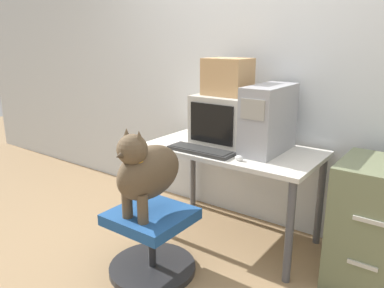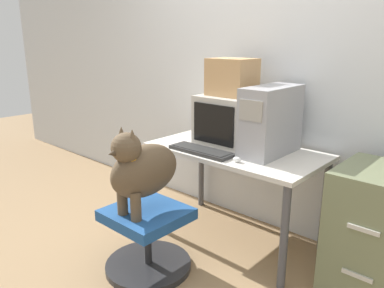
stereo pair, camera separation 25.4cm
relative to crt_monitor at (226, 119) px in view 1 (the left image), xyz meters
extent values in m
plane|color=#937551|center=(0.12, -0.43, -0.89)|extent=(12.00, 12.00, 0.00)
cube|color=silver|center=(0.12, 0.31, 0.41)|extent=(8.00, 0.05, 2.60)
cube|color=silver|center=(0.12, -0.09, -0.20)|extent=(1.24, 0.68, 0.03)
cylinder|color=#4C4C51|center=(-0.45, -0.38, -0.55)|extent=(0.05, 0.05, 0.68)
cylinder|color=#4C4C51|center=(0.69, -0.38, -0.55)|extent=(0.05, 0.05, 0.68)
cylinder|color=#4C4C51|center=(-0.45, 0.19, -0.55)|extent=(0.05, 0.05, 0.68)
cylinder|color=#4C4C51|center=(0.69, 0.19, -0.55)|extent=(0.05, 0.05, 0.68)
cube|color=#B7B2A8|center=(0.00, 0.00, 0.00)|extent=(0.43, 0.41, 0.36)
cube|color=black|center=(0.00, -0.20, 0.00)|extent=(0.35, 0.01, 0.28)
cube|color=#99999E|center=(0.36, -0.03, 0.05)|extent=(0.22, 0.49, 0.46)
cube|color=#9E998E|center=(0.36, -0.28, 0.15)|extent=(0.16, 0.01, 0.13)
cube|color=#2D2D2D|center=(-0.01, -0.33, -0.17)|extent=(0.48, 0.16, 0.02)
cube|color=#292928|center=(-0.01, -0.33, -0.15)|extent=(0.44, 0.13, 0.00)
ellipsoid|color=silver|center=(0.30, -0.33, -0.16)|extent=(0.06, 0.04, 0.03)
cylinder|color=#262628|center=(-0.06, -0.79, -0.87)|extent=(0.57, 0.57, 0.04)
cylinder|color=#262628|center=(-0.06, -0.79, -0.69)|extent=(0.05, 0.05, 0.31)
cube|color=#1E4C8C|center=(-0.06, -0.79, -0.50)|extent=(0.47, 0.46, 0.07)
ellipsoid|color=brown|center=(-0.06, -0.79, -0.20)|extent=(0.23, 0.50, 0.33)
cylinder|color=brown|center=(-0.13, -0.92, -0.38)|extent=(0.07, 0.07, 0.18)
cylinder|color=brown|center=(0.00, -0.92, -0.38)|extent=(0.07, 0.07, 0.18)
sphere|color=brown|center=(-0.06, -0.92, -0.03)|extent=(0.18, 0.18, 0.18)
cone|color=#3E3123|center=(-0.06, -1.01, -0.04)|extent=(0.08, 0.09, 0.08)
cone|color=brown|center=(-0.11, -0.92, 0.05)|extent=(0.06, 0.06, 0.08)
cone|color=brown|center=(-0.02, -0.92, 0.05)|extent=(0.06, 0.06, 0.08)
torus|color=orange|center=(-0.06, -0.90, -0.09)|extent=(0.13, 0.13, 0.02)
cube|color=#6B7251|center=(1.10, -0.08, -0.50)|extent=(0.46, 0.51, 0.78)
cube|color=beige|center=(1.10, -0.34, -0.37)|extent=(0.16, 0.01, 0.02)
cube|color=beige|center=(1.10, -0.34, -0.64)|extent=(0.16, 0.01, 0.02)
cube|color=tan|center=(0.00, 0.00, 0.31)|extent=(0.32, 0.25, 0.27)
cube|color=beige|center=(0.00, 0.00, 0.45)|extent=(0.04, 0.25, 0.00)
camera|label=1|loc=(1.41, -2.37, 0.58)|focal=35.00mm
camera|label=2|loc=(1.61, -2.21, 0.58)|focal=35.00mm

